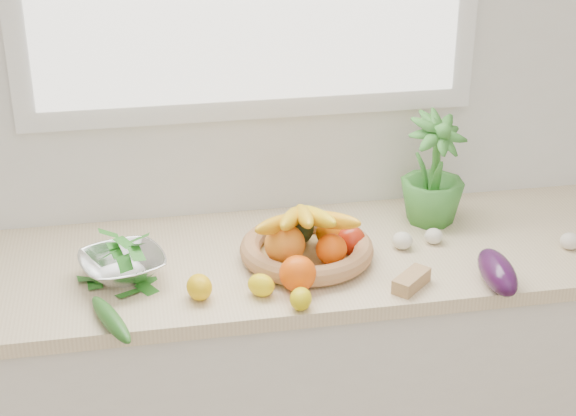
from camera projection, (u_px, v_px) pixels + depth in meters
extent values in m
cube|color=white|center=(250.00, 65.00, 2.47)|extent=(4.50, 0.02, 2.70)
cube|color=silver|center=(270.00, 397.00, 2.60)|extent=(2.20, 0.58, 0.86)
cube|color=beige|center=(269.00, 263.00, 2.40)|extent=(2.24, 0.62, 0.04)
sphere|color=#F45307|center=(298.00, 274.00, 2.21)|extent=(0.11, 0.11, 0.09)
ellipsoid|color=#EDB40C|center=(199.00, 287.00, 2.18)|extent=(0.07, 0.09, 0.06)
ellipsoid|color=#DAC00B|center=(301.00, 299.00, 2.14)|extent=(0.07, 0.08, 0.05)
ellipsoid|color=yellow|center=(261.00, 285.00, 2.20)|extent=(0.09, 0.09, 0.06)
sphere|color=#AC230D|center=(351.00, 241.00, 2.39)|extent=(0.11, 0.11, 0.08)
cube|color=tan|center=(411.00, 281.00, 2.24)|extent=(0.12, 0.12, 0.04)
ellipsoid|color=silver|center=(434.00, 236.00, 2.46)|extent=(0.06, 0.06, 0.04)
ellipsoid|color=silver|center=(402.00, 241.00, 2.43)|extent=(0.07, 0.07, 0.05)
ellipsoid|color=silver|center=(570.00, 241.00, 2.43)|extent=(0.07, 0.07, 0.05)
ellipsoid|color=#300E34|center=(497.00, 272.00, 2.23)|extent=(0.09, 0.21, 0.08)
ellipsoid|color=#244E17|center=(111.00, 319.00, 2.07)|extent=(0.12, 0.23, 0.04)
sphere|color=red|center=(105.00, 313.00, 2.10)|extent=(0.04, 0.04, 0.03)
imported|color=#3B8731|center=(433.00, 170.00, 2.53)|extent=(0.25, 0.25, 0.33)
cylinder|color=tan|center=(307.00, 257.00, 2.38)|extent=(0.33, 0.33, 0.01)
torus|color=#BA7952|center=(307.00, 249.00, 2.37)|extent=(0.39, 0.39, 0.06)
sphere|color=orange|center=(285.00, 244.00, 2.32)|extent=(0.12, 0.12, 0.11)
sphere|color=#FF5908|center=(331.00, 249.00, 2.32)|extent=(0.09, 0.09, 0.08)
sphere|color=orange|center=(330.00, 232.00, 2.41)|extent=(0.08, 0.08, 0.08)
ellipsoid|color=black|center=(298.00, 226.00, 2.41)|extent=(0.10, 0.10, 0.11)
ellipsoid|color=orange|center=(280.00, 224.00, 2.31)|extent=(0.19, 0.21, 0.10)
ellipsoid|color=gold|center=(292.00, 218.00, 2.32)|extent=(0.13, 0.24, 0.10)
ellipsoid|color=#EAAF13|center=(304.00, 216.00, 2.31)|extent=(0.06, 0.24, 0.10)
ellipsoid|color=yellow|center=(315.00, 216.00, 2.33)|extent=(0.10, 0.24, 0.10)
ellipsoid|color=#FAA814|center=(328.00, 220.00, 2.33)|extent=(0.17, 0.22, 0.10)
cylinder|color=silver|center=(124.00, 277.00, 2.28)|extent=(0.11, 0.11, 0.02)
imported|color=white|center=(123.00, 265.00, 2.26)|extent=(0.26, 0.26, 0.05)
ellipsoid|color=#296E1B|center=(121.00, 251.00, 2.25)|extent=(0.20, 0.20, 0.07)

